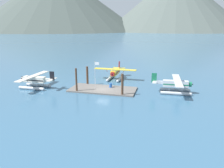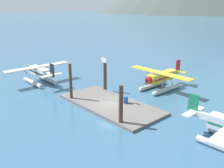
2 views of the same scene
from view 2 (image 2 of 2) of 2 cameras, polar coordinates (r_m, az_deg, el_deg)
ground_plane at (r=30.42m, az=-0.46°, el=-4.96°), size 1200.00×1200.00×0.00m
dock_platform at (r=30.36m, az=-0.46°, el=-4.70°), size 13.55×6.17×0.30m
piling_near_left at (r=31.67m, az=-9.59°, el=0.38°), size 0.37×0.37×4.86m
piling_near_right at (r=24.80m, az=2.08°, el=-5.01°), size 0.44×0.44×4.28m
piling_far_left at (r=34.79m, az=-1.63°, el=1.62°), size 0.48×0.48×4.20m
flagpole at (r=30.31m, az=-2.30°, el=2.61°), size 0.95×0.10×5.65m
fuel_drum at (r=30.14m, az=3.20°, el=-3.70°), size 0.62×0.62×0.88m
seaplane_yellow_bow_centre at (r=36.31m, az=11.21°, el=1.11°), size 10.42×7.98×3.84m
seaplane_cream_port_aft at (r=40.36m, az=-16.51°, el=2.37°), size 7.98×10.40×3.84m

